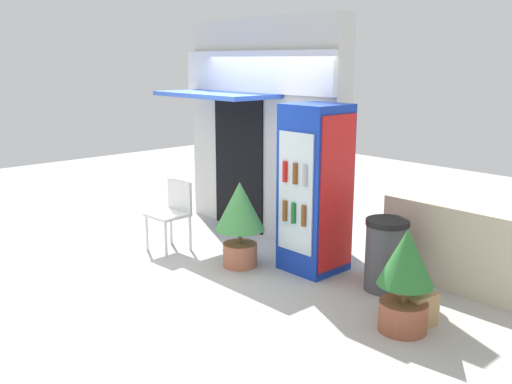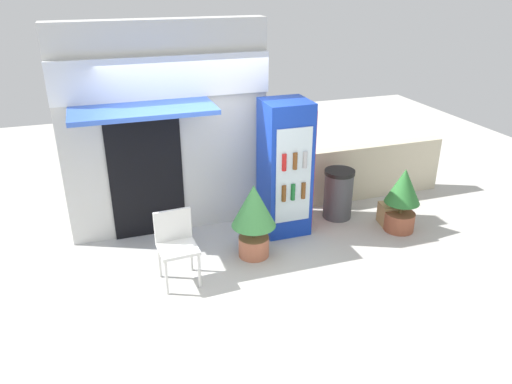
{
  "view_description": "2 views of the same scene",
  "coord_description": "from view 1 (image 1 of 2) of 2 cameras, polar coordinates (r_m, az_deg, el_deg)",
  "views": [
    {
      "loc": [
        5.51,
        -4.11,
        2.47
      ],
      "look_at": [
        0.49,
        0.49,
        0.88
      ],
      "focal_mm": 39.98,
      "sensor_mm": 36.0,
      "label": 1
    },
    {
      "loc": [
        -1.31,
        -5.31,
        3.56
      ],
      "look_at": [
        0.59,
        0.31,
        0.9
      ],
      "focal_mm": 34.33,
      "sensor_mm": 36.0,
      "label": 2
    }
  ],
  "objects": [
    {
      "name": "plastic_chair",
      "position": [
        7.57,
        -8.32,
        -1.7
      ],
      "size": [
        0.49,
        0.48,
        0.91
      ],
      "color": "silver",
      "rests_on": "ground"
    },
    {
      "name": "stone_boundary_wall",
      "position": [
        6.38,
        22.6,
        -6.18
      ],
      "size": [
        2.56,
        0.22,
        0.93
      ],
      "primitive_type": "cube",
      "color": "beige",
      "rests_on": "ground"
    },
    {
      "name": "cardboard_box",
      "position": [
        5.74,
        15.61,
        -11.03
      ],
      "size": [
        0.38,
        0.36,
        0.32
      ],
      "primitive_type": "cube",
      "rotation": [
        0.0,
        0.0,
        -0.18
      ],
      "color": "tan",
      "rests_on": "ground"
    },
    {
      "name": "storefront_building",
      "position": [
        8.13,
        0.49,
        6.67
      ],
      "size": [
        2.91,
        1.16,
        3.02
      ],
      "color": "silver",
      "rests_on": "ground"
    },
    {
      "name": "potted_plant_near_shop",
      "position": [
        6.84,
        -1.63,
        -2.35
      ],
      "size": [
        0.6,
        0.6,
        1.05
      ],
      "color": "#BC6B4C",
      "rests_on": "ground"
    },
    {
      "name": "ground",
      "position": [
        7.3,
        -5.48,
        -6.65
      ],
      "size": [
        16.0,
        16.0,
        0.0
      ],
      "primitive_type": "plane",
      "color": "beige"
    },
    {
      "name": "potted_plant_curbside",
      "position": [
        5.42,
        14.73,
        -7.96
      ],
      "size": [
        0.52,
        0.52,
        0.99
      ],
      "color": "#995138",
      "rests_on": "ground"
    },
    {
      "name": "drink_cooler",
      "position": [
        6.69,
        5.93,
        0.3
      ],
      "size": [
        0.67,
        0.7,
        1.98
      ],
      "color": "#1438B2",
      "rests_on": "ground"
    },
    {
      "name": "trash_bin",
      "position": [
        6.37,
        12.87,
        -6.13
      ],
      "size": [
        0.47,
        0.47,
        0.79
      ],
      "color": "#47474C",
      "rests_on": "ground"
    }
  ]
}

